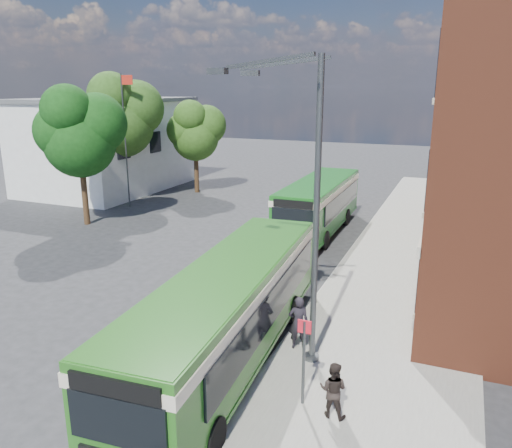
% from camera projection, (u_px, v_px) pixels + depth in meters
% --- Properties ---
extents(ground, '(120.00, 120.00, 0.00)m').
position_uv_depth(ground, '(194.00, 309.00, 18.93)').
color(ground, '#2B2B2D').
rests_on(ground, ground).
extents(pavement, '(6.00, 48.00, 0.15)m').
position_uv_depth(pavement, '(409.00, 265.00, 23.44)').
color(pavement, gray).
rests_on(pavement, ground).
extents(kerb_line, '(0.12, 48.00, 0.01)m').
position_uv_depth(kerb_line, '(345.00, 258.00, 24.59)').
color(kerb_line, beige).
rests_on(kerb_line, ground).
extents(white_building, '(9.40, 13.40, 7.30)m').
position_uv_depth(white_building, '(108.00, 144.00, 40.64)').
color(white_building, silver).
rests_on(white_building, ground).
extents(flagpole, '(0.95, 0.10, 9.00)m').
position_uv_depth(flagpole, '(126.00, 136.00, 33.79)').
color(flagpole, '#3B3E41').
rests_on(flagpole, ground).
extents(street_lamp, '(2.96, 2.38, 9.00)m').
position_uv_depth(street_lamp, '(304.00, 210.00, 14.09)').
color(street_lamp, '#3B3E41').
rests_on(street_lamp, ground).
extents(bus_stop_sign, '(0.35, 0.08, 2.52)m').
position_uv_depth(bus_stop_sign, '(304.00, 357.00, 12.72)').
color(bus_stop_sign, '#3B3E41').
rests_on(bus_stop_sign, ground).
extents(bus_front, '(3.39, 12.03, 3.02)m').
position_uv_depth(bus_front, '(229.00, 305.00, 14.95)').
color(bus_front, '#26651B').
rests_on(bus_front, ground).
extents(bus_rear, '(2.69, 9.95, 3.02)m').
position_uv_depth(bus_rear, '(319.00, 201.00, 28.59)').
color(bus_rear, '#17641B').
rests_on(bus_rear, ground).
extents(pedestrian_a, '(0.74, 0.62, 1.74)m').
position_uv_depth(pedestrian_a, '(298.00, 323.00, 15.62)').
color(pedestrian_a, black).
rests_on(pedestrian_a, pavement).
extents(pedestrian_b, '(0.73, 0.58, 1.47)m').
position_uv_depth(pedestrian_b, '(333.00, 390.00, 12.39)').
color(pedestrian_b, black).
rests_on(pedestrian_b, pavement).
extents(tree_left, '(4.94, 4.70, 8.35)m').
position_uv_depth(tree_left, '(79.00, 131.00, 29.12)').
color(tree_left, '#372514').
rests_on(tree_left, ground).
extents(tree_mid, '(5.45, 5.18, 9.20)m').
position_uv_depth(tree_mid, '(121.00, 115.00, 35.32)').
color(tree_mid, '#372514').
rests_on(tree_mid, ground).
extents(tree_right, '(4.29, 4.08, 7.24)m').
position_uv_depth(tree_right, '(195.00, 130.00, 38.66)').
color(tree_right, '#372514').
rests_on(tree_right, ground).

